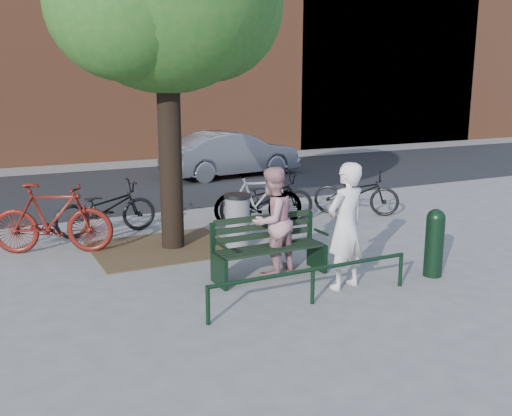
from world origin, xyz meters
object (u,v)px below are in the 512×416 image
person_left (346,226)px  parked_car (231,154)px  park_bench (268,245)px  person_right (272,221)px  bollard (434,240)px  litter_bin (238,221)px  bicycle_c (267,199)px

person_left → parked_car: 10.11m
park_bench → person_left: (0.74, -0.95, 0.43)m
person_left → person_right: size_ratio=1.10×
park_bench → bollard: 2.53m
park_bench → litter_bin: (0.22, 1.56, 0.02)m
bollard → parked_car: 10.02m
park_bench → parked_car: (3.37, 8.81, 0.23)m
person_left → litter_bin: 2.60m
bollard → litter_bin: 3.39m
person_left → bicycle_c: 3.95m
park_bench → person_right: (0.11, 0.07, 0.35)m
bicycle_c → parked_car: 6.19m
litter_bin → parked_car: parked_car is taller
litter_bin → bicycle_c: (1.30, 1.34, 0.04)m
person_left → bollard: bearing=160.0°
park_bench → person_right: person_right is taller
litter_bin → bicycle_c: bicycle_c is taller
park_bench → bollard: size_ratio=1.66×
park_bench → parked_car: parked_car is taller
bicycle_c → person_left: bearing=177.5°
park_bench → person_right: size_ratio=1.05×
bicycle_c → parked_car: size_ratio=0.47×
person_left → bollard: size_ratio=1.74×
litter_bin → person_right: bearing=-94.2°
litter_bin → bicycle_c: bearing=46.0°
park_bench → bicycle_c: bicycle_c is taller
person_left → bicycle_c: (0.78, 3.86, -0.38)m
person_right → parked_car: size_ratio=0.39×
person_left → bicycle_c: size_ratio=0.89×
person_left → bollard: 1.56m
bollard → park_bench: bearing=153.0°
person_right → litter_bin: 1.53m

